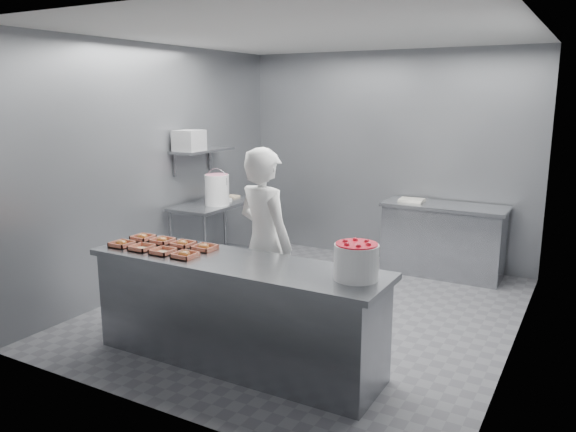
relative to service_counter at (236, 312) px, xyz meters
The scene contains 24 objects.
floor 1.42m from the service_counter, 90.00° to the left, with size 4.50×4.50×0.00m, color #4C4C51.
ceiling 2.71m from the service_counter, 90.00° to the left, with size 4.50×4.50×0.00m, color white.
wall_back 3.72m from the service_counter, 90.00° to the left, with size 4.00×0.04×2.80m, color slate.
wall_left 2.59m from the service_counter, 145.98° to the left, with size 0.04×4.50×2.80m, color slate.
wall_right 2.59m from the service_counter, 34.02° to the left, with size 0.04×4.50×2.80m, color slate.
service_counter is the anchor object (origin of this frame).
prep_table 2.56m from the service_counter, 130.24° to the left, with size 0.60×1.20×0.90m.
back_counter 3.37m from the service_counter, 74.52° to the left, with size 1.50×0.60×0.90m.
wall_shelf 2.88m from the service_counter, 133.03° to the left, with size 0.35×0.90×0.03m, color slate.
tray_0 1.23m from the service_counter, behind, with size 0.19×0.18×0.06m.
tray_1 1.01m from the service_counter, behind, with size 0.19×0.18×0.04m.
tray_2 0.81m from the service_counter, 168.52° to the right, with size 0.19×0.18×0.04m.
tray_3 0.64m from the service_counter, 162.26° to the right, with size 0.19×0.18×0.06m.
tray_4 1.23m from the service_counter, behind, with size 0.19×0.18×0.06m.
tray_5 1.02m from the service_counter, behind, with size 0.19×0.18×0.06m.
tray_6 0.82m from the service_counter, 168.56° to the left, with size 0.19×0.18×0.06m.
tray_7 0.64m from the service_counter, 162.25° to the left, with size 0.19×0.18×0.06m.
worker 0.75m from the service_counter, 97.74° to the left, with size 0.65×0.42×1.78m, color white.
strawberry_tub 1.20m from the service_counter, ahead, with size 0.33×0.33×0.27m.
glaze_bucket 2.50m from the service_counter, 129.74° to the left, with size 0.31×0.30×0.46m.
bucket_lid 2.69m from the service_counter, 128.98° to the left, with size 0.33×0.33×0.03m, color silver.
rag 2.96m from the service_counter, 125.23° to the left, with size 0.15×0.13×0.02m, color #CCB28C.
appliance 2.78m from the service_counter, 136.97° to the left, with size 0.29×0.33×0.25m, color gray.
paper_stack 3.32m from the service_counter, 81.61° to the left, with size 0.30×0.22×0.04m, color silver.
Camera 1 is at (2.54, -4.98, 2.22)m, focal length 35.00 mm.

